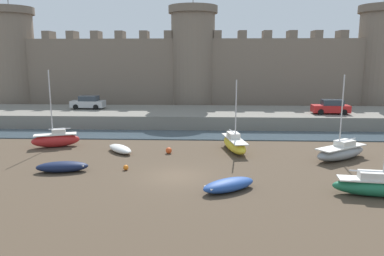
{
  "coord_description": "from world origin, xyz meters",
  "views": [
    {
      "loc": [
        2.11,
        -24.17,
        7.99
      ],
      "look_at": [
        0.92,
        4.44,
        2.5
      ],
      "focal_mm": 35.0,
      "sensor_mm": 36.0,
      "label": 1
    }
  ],
  "objects": [
    {
      "name": "sailboat_midflat_right",
      "position": [
        -11.43,
        7.96,
        0.7
      ],
      "size": [
        4.28,
        2.57,
        6.85
      ],
      "color": "red",
      "rests_on": "ground"
    },
    {
      "name": "car_quay_east",
      "position": [
        -12.73,
        21.55,
        2.35
      ],
      "size": [
        4.15,
        1.98,
        1.62
      ],
      "color": "#B2B5B7",
      "rests_on": "quay_road"
    },
    {
      "name": "rowboat_foreground_left",
      "position": [
        -5.23,
        6.24,
        0.32
      ],
      "size": [
        2.95,
        3.17,
        0.62
      ],
      "color": "silver",
      "rests_on": "ground"
    },
    {
      "name": "car_quay_centre_east",
      "position": [
        16.12,
        18.5,
        2.35
      ],
      "size": [
        4.15,
        1.98,
        1.62
      ],
      "color": "red",
      "rests_on": "quay_road"
    },
    {
      "name": "castle",
      "position": [
        -0.0,
        30.15,
        6.51
      ],
      "size": [
        59.47,
        6.88,
        17.9
      ],
      "color": "#7A6B5B",
      "rests_on": "ground"
    },
    {
      "name": "mooring_buoy_off_centre",
      "position": [
        -1.09,
        6.05,
        0.26
      ],
      "size": [
        0.52,
        0.52,
        0.52
      ],
      "primitive_type": "sphere",
      "color": "#E04C1E",
      "rests_on": "ground"
    },
    {
      "name": "ground_plane",
      "position": [
        0.0,
        0.0,
        0.0
      ],
      "size": [
        160.0,
        160.0,
        0.0
      ],
      "primitive_type": "plane",
      "color": "#4C3D2D"
    },
    {
      "name": "sailboat_midflat_centre",
      "position": [
        12.66,
        4.82,
        0.62
      ],
      "size": [
        5.25,
        4.33,
        6.64
      ],
      "color": "gray",
      "rests_on": "ground"
    },
    {
      "name": "sailboat_near_channel_left",
      "position": [
        11.99,
        -3.1,
        0.6
      ],
      "size": [
        5.15,
        1.91,
        5.06
      ],
      "color": "#1E6B47",
      "rests_on": "ground"
    },
    {
      "name": "sailboat_near_channel_right",
      "position": [
        4.44,
        7.21,
        0.64
      ],
      "size": [
        2.33,
        5.51,
        6.11
      ],
      "color": "yellow",
      "rests_on": "ground"
    },
    {
      "name": "rowboat_foreground_right",
      "position": [
        -8.05,
        0.69,
        0.39
      ],
      "size": [
        3.74,
        1.85,
        0.74
      ],
      "color": "#141E3D",
      "rests_on": "ground"
    },
    {
      "name": "rowboat_midflat_left",
      "position": [
        3.43,
        -2.6,
        0.39
      ],
      "size": [
        3.76,
        3.14,
        0.75
      ],
      "color": "#234793",
      "rests_on": "ground"
    },
    {
      "name": "water_channel",
      "position": [
        0.0,
        13.35,
        0.05
      ],
      "size": [
        80.0,
        4.5,
        0.1
      ],
      "primitive_type": "cube",
      "color": "#3D4C56",
      "rests_on": "ground"
    },
    {
      "name": "mooring_buoy_near_shore",
      "position": [
        -3.68,
        1.31,
        0.19
      ],
      "size": [
        0.38,
        0.38,
        0.38
      ],
      "primitive_type": "sphere",
      "color": "orange",
      "rests_on": "ground"
    },
    {
      "name": "quay_road",
      "position": [
        0.0,
        20.6,
        0.78
      ],
      "size": [
        64.59,
        10.0,
        1.57
      ],
      "primitive_type": "cube",
      "color": "slate",
      "rests_on": "ground"
    }
  ]
}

